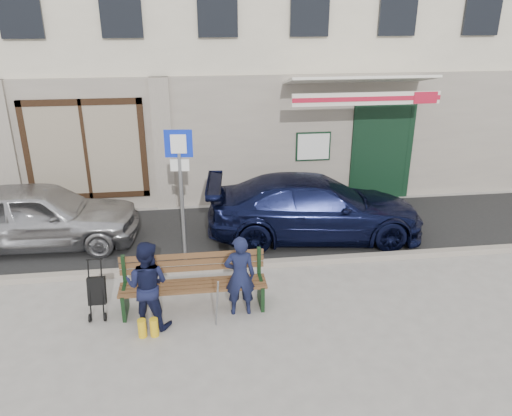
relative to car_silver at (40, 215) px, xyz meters
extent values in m
plane|color=#9E9991|center=(3.91, -3.05, -0.68)|extent=(80.00, 80.00, 0.00)
cube|color=#282828|center=(3.91, 0.05, -0.68)|extent=(60.00, 3.20, 0.01)
cube|color=#9E9384|center=(3.91, -1.55, -0.62)|extent=(60.00, 0.18, 0.12)
cube|color=#9E9384|center=(3.91, 1.91, 0.92)|extent=(20.00, 0.12, 3.20)
cube|color=maroon|center=(0.71, 1.97, 0.87)|extent=(2.50, 0.12, 2.00)
cube|color=black|center=(8.01, 1.83, 0.62)|extent=(1.60, 0.10, 2.60)
cube|color=black|center=(8.01, 2.30, 0.52)|extent=(1.25, 0.90, 2.40)
cube|color=white|center=(6.21, 1.80, 0.77)|extent=(0.80, 0.03, 0.65)
cube|color=white|center=(7.11, 1.58, 2.40)|extent=(3.40, 1.72, 0.42)
cube|color=white|center=(7.11, 0.72, 2.12)|extent=(3.40, 0.05, 0.28)
cube|color=#B0152D|center=(7.11, 0.69, 2.12)|extent=(3.40, 0.02, 0.10)
imported|color=#A9A9AE|center=(0.00, 0.00, 0.00)|extent=(4.04, 1.72, 1.36)
imported|color=black|center=(5.78, -0.29, -0.01)|extent=(4.79, 2.31, 1.34)
cylinder|color=gray|center=(2.97, -1.30, 0.62)|extent=(0.07, 0.07, 2.60)
cube|color=#0D27BA|center=(2.97, -1.30, 1.77)|extent=(0.50, 0.08, 0.50)
cube|color=white|center=(2.97, -1.33, 1.77)|extent=(0.28, 0.05, 0.34)
cube|color=white|center=(2.97, -1.30, 1.37)|extent=(0.34, 0.06, 0.22)
cube|color=brown|center=(3.12, -2.85, -0.23)|extent=(2.40, 0.50, 0.04)
cube|color=brown|center=(3.12, -2.57, 0.06)|extent=(2.40, 0.10, 0.36)
cube|color=#163319|center=(2.00, -2.85, -0.46)|extent=(0.06, 0.50, 0.45)
cube|color=#163319|center=(4.24, -2.85, -0.46)|extent=(0.06, 0.50, 0.45)
cube|color=white|center=(3.87, -2.95, -0.20)|extent=(0.34, 0.25, 0.11)
cylinder|color=gray|center=(3.47, -3.52, -0.18)|extent=(0.07, 0.34, 0.96)
cylinder|color=gold|center=(2.32, -3.50, -0.53)|extent=(0.13, 0.13, 0.30)
cylinder|color=gold|center=(2.50, -3.50, -0.53)|extent=(0.13, 0.13, 0.30)
imported|color=#131835|center=(3.87, -3.05, 0.01)|extent=(0.51, 0.33, 1.38)
imported|color=#121632|center=(2.42, -3.19, 0.04)|extent=(0.84, 0.74, 1.45)
cylinder|color=black|center=(1.45, -3.00, -0.61)|extent=(0.03, 0.14, 0.14)
cylinder|color=black|center=(1.69, -3.00, -0.61)|extent=(0.03, 0.14, 0.14)
cube|color=black|center=(1.57, -2.80, -0.23)|extent=(0.28, 0.25, 0.47)
cylinder|color=black|center=(1.57, -2.68, 0.27)|extent=(0.26, 0.03, 0.02)
camera|label=1|loc=(3.22, -10.02, 4.03)|focal=35.00mm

